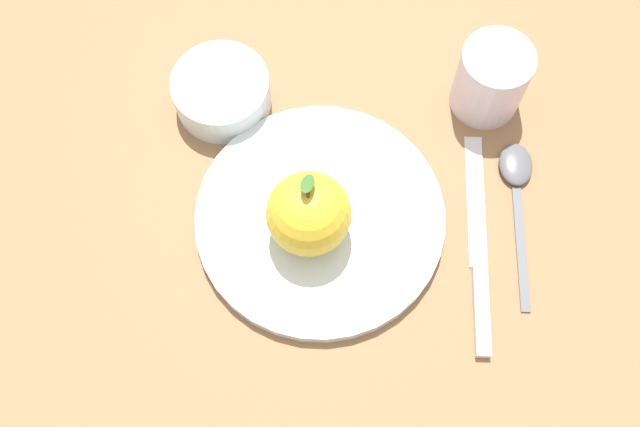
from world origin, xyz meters
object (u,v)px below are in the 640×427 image
Objects in this scene: apple at (309,214)px; side_bowl at (221,90)px; cup at (492,77)px; spoon at (517,183)px; dinner_plate at (320,218)px; knife at (479,261)px.

apple is 0.93× the size of side_bowl.
apple is at bearing 127.02° from cup.
side_bowl is 0.32m from spoon.
spoon is at bearing -81.52° from dinner_plate.
apple reaches higher than knife.
side_bowl is 0.44× the size of knife.
dinner_plate is 0.20m from spoon.
dinner_plate reaches higher than knife.
dinner_plate is at bearing -38.62° from apple.
cup is 0.19m from knife.
side_bowl is at bearing 69.53° from spoon.
knife is (-0.19, -0.25, -0.02)m from side_bowl.
knife is (-0.04, -0.16, -0.05)m from apple.
apple is at bearing 101.69° from spoon.
apple is 0.18m from side_bowl.
dinner_plate is at bearing -145.76° from side_bowl.
apple reaches higher than dinner_plate.
cup is (0.14, -0.19, -0.01)m from apple.
apple is (-0.01, 0.01, 0.05)m from dinner_plate.
apple is 0.40× the size of knife.
spoon is at bearing -110.47° from side_bowl.
spoon is at bearing -31.14° from knife.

